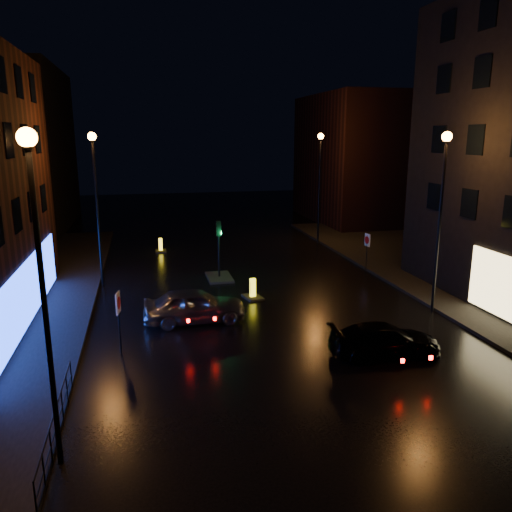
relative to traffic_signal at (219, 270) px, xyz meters
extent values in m
plane|color=black|center=(1.20, -14.00, -0.50)|extent=(120.00, 120.00, 0.00)
cube|color=black|center=(-14.80, 21.00, 6.50)|extent=(8.00, 16.00, 14.00)
cube|color=black|center=(16.20, 18.00, 5.50)|extent=(8.00, 14.00, 12.00)
cylinder|color=black|center=(-6.60, -16.00, 3.50)|extent=(0.14, 0.14, 8.00)
cylinder|color=black|center=(-6.60, -16.00, 7.50)|extent=(0.20, 0.20, 0.25)
sphere|color=orange|center=(-6.60, -16.00, 7.65)|extent=(0.44, 0.44, 0.44)
cylinder|color=black|center=(-6.60, 0.00, 3.50)|extent=(0.14, 0.14, 8.00)
cylinder|color=black|center=(-6.60, 0.00, 7.50)|extent=(0.20, 0.20, 0.25)
sphere|color=orange|center=(-6.60, 0.00, 7.65)|extent=(0.44, 0.44, 0.44)
cylinder|color=black|center=(9.00, -8.00, 3.50)|extent=(0.14, 0.14, 8.00)
cylinder|color=black|center=(9.00, -8.00, 7.50)|extent=(0.20, 0.20, 0.25)
sphere|color=orange|center=(9.00, -8.00, 7.65)|extent=(0.44, 0.44, 0.44)
cylinder|color=black|center=(9.00, 8.00, 3.50)|extent=(0.14, 0.14, 8.00)
cylinder|color=black|center=(9.00, 8.00, 7.50)|extent=(0.20, 0.20, 0.25)
sphere|color=orange|center=(9.00, 8.00, 7.65)|extent=(0.44, 0.44, 0.44)
cube|color=black|center=(0.00, 0.00, -0.44)|extent=(1.40, 2.40, 0.12)
cylinder|color=black|center=(0.00, 0.00, 0.90)|extent=(0.12, 0.12, 2.80)
cube|color=black|center=(0.00, 0.00, 2.50)|extent=(0.28, 0.22, 0.90)
cylinder|color=#0CFF59|center=(0.14, 0.00, 2.22)|extent=(0.05, 0.18, 0.18)
cylinder|color=black|center=(-6.80, -15.00, 0.47)|extent=(0.05, 6.00, 0.05)
cylinder|color=black|center=(-6.80, -15.00, 0.00)|extent=(0.04, 6.00, 0.04)
cylinder|color=black|center=(-6.80, -18.00, 0.00)|extent=(0.04, 0.04, 1.00)
cylinder|color=black|center=(-6.80, -15.00, 0.00)|extent=(0.04, 0.04, 1.00)
cylinder|color=black|center=(-6.80, -12.00, 0.00)|extent=(0.04, 0.04, 1.00)
imported|color=#93969A|center=(-2.16, -6.76, 0.27)|extent=(4.54, 1.83, 1.54)
imported|color=black|center=(4.52, -11.92, 0.12)|extent=(4.39, 2.08, 1.24)
cube|color=black|center=(1.12, -4.06, -0.45)|extent=(1.04, 1.35, 0.10)
cube|color=yellow|center=(1.12, -4.06, 0.05)|extent=(0.31, 0.24, 1.01)
cube|color=black|center=(1.12, -4.06, 0.05)|extent=(0.30, 0.08, 0.60)
cube|color=black|center=(-3.08, 7.85, -0.46)|extent=(0.78, 1.15, 0.09)
cube|color=yellow|center=(-3.08, 7.85, 0.02)|extent=(0.27, 0.18, 0.94)
cube|color=black|center=(-3.08, 7.85, 0.02)|extent=(0.28, 0.03, 0.56)
cylinder|color=black|center=(-5.30, -9.53, 0.69)|extent=(0.07, 0.07, 2.39)
cube|color=white|center=(-5.30, -9.53, 1.56)|extent=(0.16, 0.60, 0.81)
cylinder|color=#B20C0C|center=(-5.27, -9.54, 1.56)|extent=(0.10, 0.47, 0.48)
cylinder|color=black|center=(9.10, -0.49, 0.65)|extent=(0.06, 0.06, 2.30)
cube|color=white|center=(9.10, -0.49, 1.48)|extent=(0.11, 0.58, 0.78)
cylinder|color=#B20C0C|center=(9.07, -0.49, 1.48)|extent=(0.07, 0.46, 0.46)
camera|label=1|loc=(-4.21, -28.06, 7.68)|focal=35.00mm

